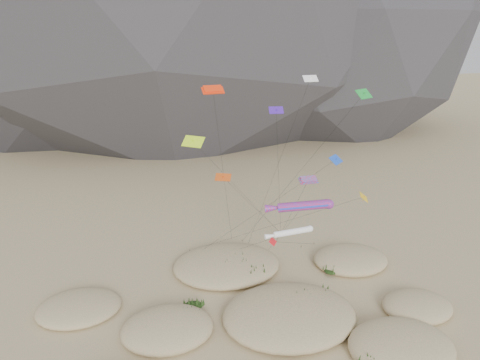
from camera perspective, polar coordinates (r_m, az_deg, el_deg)
The scene contains 9 objects.
ground at distance 57.53m, azimuth 5.80°, elevation -18.71°, with size 500.00×500.00×0.00m, color #CCB789.
dunes at distance 59.16m, azimuth 2.19°, elevation -16.60°, with size 51.52×39.98×3.45m.
dune_grass at distance 59.49m, azimuth 3.82°, elevation -16.23°, with size 43.14×29.24×1.52m.
kite_stakes at distance 77.21m, azimuth 0.98°, elevation -8.04°, with size 20.42×5.87×0.30m.
rainbow_tube_kite at distance 60.72m, azimuth 7.43°, elevation -3.17°, with size 8.72×13.29×13.41m.
white_tube_kite at distance 57.53m, azimuth 6.11°, elevation -6.37°, with size 6.29×17.29×11.22m.
orange_parafoil at distance 56.17m, azimuth -3.28°, elevation 10.61°, with size 7.32×16.35×27.85m.
multi_parafoil at distance 59.22m, azimuth 8.28°, elevation -0.10°, with size 2.41×14.35×16.62m.
delta_kites at distance 59.62m, azimuth 6.62°, elevation 3.61°, with size 25.07×20.33×28.43m.
Camera 1 is at (-16.84, -42.61, 34.79)m, focal length 35.00 mm.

